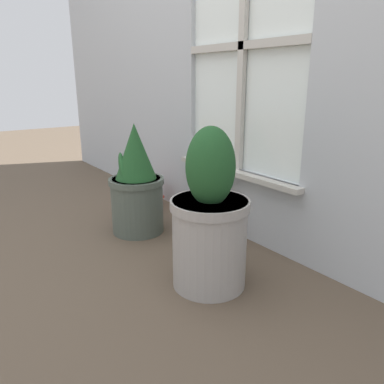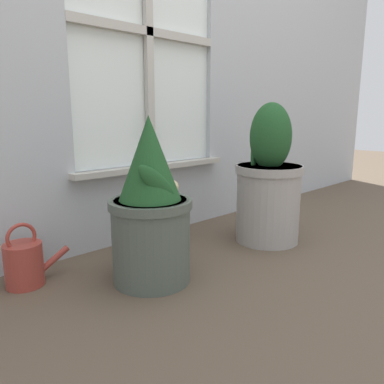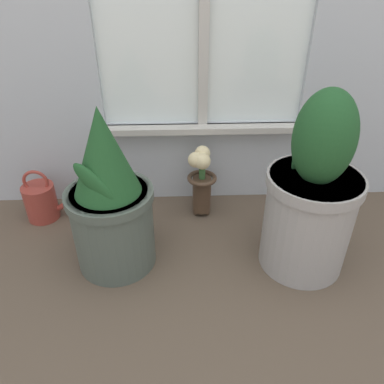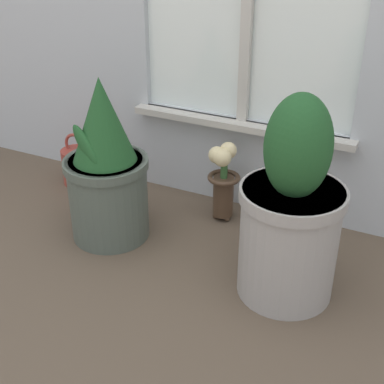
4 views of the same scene
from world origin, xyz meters
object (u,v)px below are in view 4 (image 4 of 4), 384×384
at_px(potted_plant_right, 291,216).
at_px(watering_can, 78,166).
at_px(potted_plant_left, 106,170).
at_px(flower_vase, 223,177).

bearing_deg(potted_plant_right, watering_can, 163.10).
relative_size(potted_plant_left, flower_vase, 1.93).
bearing_deg(potted_plant_right, flower_vase, 137.93).
distance_m(potted_plant_left, flower_vase, 0.41).
distance_m(potted_plant_right, watering_can, 1.02).
height_order(potted_plant_left, watering_can, potted_plant_left).
height_order(potted_plant_right, flower_vase, potted_plant_right).
height_order(potted_plant_left, potted_plant_right, potted_plant_right).
bearing_deg(flower_vase, potted_plant_right, -42.07).
distance_m(potted_plant_left, watering_can, 0.46).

